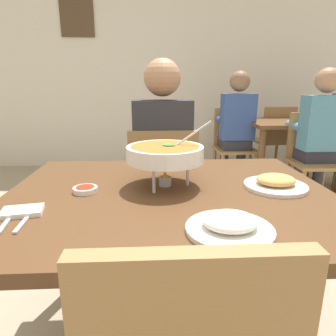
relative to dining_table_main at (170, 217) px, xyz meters
The scene contains 18 objects.
cafe_rear_partition 3.48m from the dining_table_main, 90.00° to the left, with size 10.00×0.10×3.00m, color beige.
picture_frame_hung 3.75m from the dining_table_main, 107.33° to the left, with size 0.44×0.03×0.56m, color #4C3823.
dining_table_main is the anchor object (origin of this frame).
chair_diner_main 0.79m from the dining_table_main, 90.00° to the left, with size 0.44×0.44×0.90m.
diner_main 0.82m from the dining_table_main, 90.00° to the left, with size 0.40×0.45×1.31m.
curry_bowl 0.25m from the dining_table_main, 102.95° to the left, with size 0.33×0.30×0.26m.
rice_plate 0.38m from the dining_table_main, 67.03° to the right, with size 0.24×0.24×0.06m.
appetizer_plate 0.43m from the dining_table_main, ahead, with size 0.24×0.24×0.06m.
sauce_dish 0.34m from the dining_table_main, behind, with size 0.09×0.09×0.02m.
napkin_folded 0.52m from the dining_table_main, 159.12° to the right, with size 0.12×0.08×0.02m, color white.
fork_utensil 0.55m from the dining_table_main, 154.94° to the right, with size 0.01×0.17×0.01m, color silver.
spoon_utensil 0.51m from the dining_table_main, 152.50° to the right, with size 0.01×0.17×0.01m, color silver.
dining_table_far 2.71m from the dining_table_main, 56.14° to the left, with size 1.00×0.80×0.77m.
chair_bg_middle 2.27m from the dining_table_main, 48.67° to the left, with size 0.46×0.46×0.90m.
chair_bg_right 2.56m from the dining_table_main, 69.52° to the left, with size 0.45×0.45×0.90m.
chair_bg_corner 3.13m from the dining_table_main, 60.57° to the left, with size 0.47×0.47×0.90m.
patron_bg_middle 2.24m from the dining_table_main, 47.72° to the left, with size 0.40×0.45×1.31m.
patron_bg_right 2.44m from the dining_table_main, 68.63° to the left, with size 0.40×0.45×1.31m.
Camera 1 is at (-0.07, -1.06, 1.15)m, focal length 31.84 mm.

